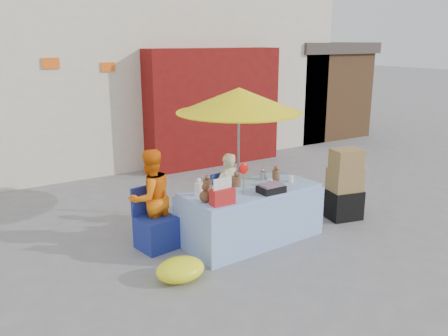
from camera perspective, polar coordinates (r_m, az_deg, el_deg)
ground at (r=6.56m, az=1.47°, el=-9.87°), size 80.00×80.00×0.00m
backdrop at (r=13.02m, az=-15.92°, el=16.07°), size 14.00×8.00×7.80m
market_table at (r=6.76m, az=3.17°, el=-5.49°), size 2.05×1.06×1.21m
chair_left at (r=6.60m, az=-8.19°, el=-7.42°), size 0.55×0.54×0.85m
chair_right at (r=7.16m, az=0.98°, el=-5.42°), size 0.55×0.54×0.85m
vendor_orange at (r=6.57m, az=-8.80°, el=-3.58°), size 0.74×0.61×1.36m
vendor_beige at (r=7.16m, az=0.42°, el=-2.70°), size 0.46×0.34×1.15m
umbrella at (r=7.16m, az=1.82°, el=8.08°), size 1.90×1.90×2.09m
box_stack at (r=7.74m, az=14.29°, el=-2.21°), size 0.59×0.52×1.14m
tarp_bundle at (r=5.78m, az=-5.28°, el=-12.07°), size 0.68×0.59×0.27m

